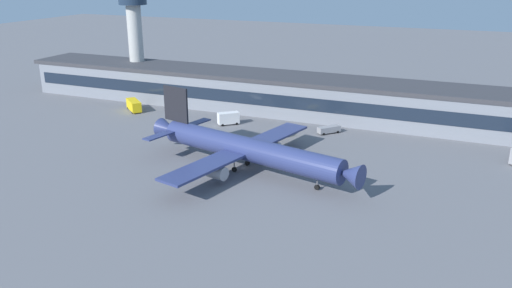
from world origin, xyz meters
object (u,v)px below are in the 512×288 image
belt_loader (329,129)px  fuel_truck (134,105)px  stair_truck (229,118)px  control_tower (135,29)px  airliner (246,149)px  pushback_tractor (286,131)px

belt_loader → fuel_truck: bearing=-178.9°
stair_truck → fuel_truck: bearing=176.7°
stair_truck → belt_loader: (28.60, 3.15, -0.83)m
control_tower → fuel_truck: bearing=-59.0°
belt_loader → airliner: bearing=-106.9°
pushback_tractor → belt_loader: bearing=28.8°
airliner → stair_truck: size_ratio=8.92×
control_tower → stair_truck: size_ratio=6.06×
airliner → stair_truck: bearing=121.8°
fuel_truck → pushback_tractor: fuel_truck is taller
control_tower → pushback_tractor: (64.41, -25.13, -21.45)m
control_tower → pushback_tractor: bearing=-21.3°
fuel_truck → stair_truck: bearing=-3.3°
fuel_truck → pushback_tractor: bearing=-5.0°
fuel_truck → belt_loader: 62.45m
control_tower → stair_truck: (46.20, -22.57, -20.52)m
airliner → fuel_truck: size_ratio=6.56×
airliner → belt_loader: size_ratio=8.82×
airliner → belt_loader: 34.80m
airliner → control_tower: bearing=140.9°
airliner → control_tower: control_tower is taller
stair_truck → fuel_truck: 33.90m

